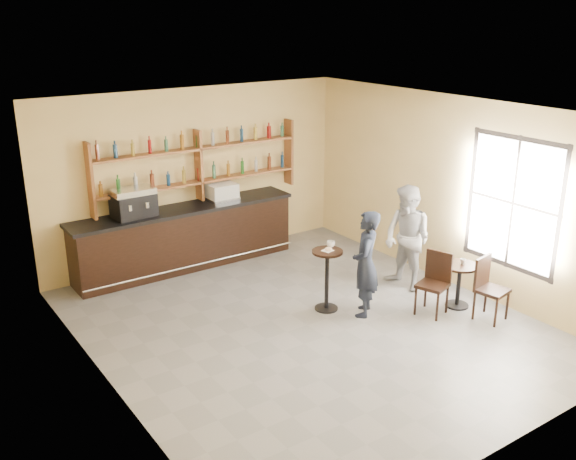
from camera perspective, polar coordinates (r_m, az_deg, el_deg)
floor at (r=9.76m, az=1.73°, el=-8.45°), size 7.00×7.00×0.00m
ceiling at (r=8.75m, az=1.94°, el=10.47°), size 7.00×7.00×0.00m
wall_back at (r=12.01m, az=-8.18°, el=4.87°), size 7.00×0.00×7.00m
wall_front at (r=6.86m, az=19.63°, el=-7.22°), size 7.00×0.00×7.00m
wall_left at (r=7.83m, az=-16.15°, el=-3.51°), size 0.00×7.00×7.00m
wall_right at (r=11.11m, az=14.40°, el=3.29°), size 0.00×7.00×7.00m
window_pane at (r=10.37m, az=19.37°, el=2.26°), size 0.00×2.00×2.00m
window_frame at (r=10.36m, az=19.35°, el=2.25°), size 0.04×1.70×2.10m
shelf_unit at (r=11.85m, az=-7.94°, el=5.73°), size 4.00×0.26×1.40m
liquor_bottles at (r=11.81m, az=-7.98°, el=6.53°), size 3.68×0.10×1.00m
bar_counter at (r=11.82m, az=-9.11°, el=-0.65°), size 4.20×0.82×1.14m
espresso_machine at (r=11.22m, az=-13.58°, el=2.39°), size 0.74×0.51×0.50m
pastry_case at (r=11.94m, az=-5.89°, el=3.37°), size 0.54×0.43×0.32m
pedestal_table at (r=10.06m, az=3.47°, el=-4.48°), size 0.59×0.59×0.99m
napkin at (r=9.87m, az=3.53°, el=-1.84°), size 0.18×0.18×0.00m
donut at (r=9.86m, az=3.61°, el=-1.72°), size 0.13×0.13×0.04m
cup_pedestal at (r=10.01m, az=3.81°, el=-1.25°), size 0.13×0.13×0.10m
man_main at (r=9.83m, az=6.91°, el=-3.00°), size 0.72×0.71×1.67m
cafe_table at (r=10.55m, az=14.92°, el=-4.78°), size 0.65×0.65×0.71m
cup_cafe at (r=10.43m, az=15.28°, el=-2.71°), size 0.11×0.11×0.08m
chair_west at (r=10.14m, az=12.72°, el=-4.76°), size 0.54×0.54×0.98m
chair_south at (r=10.20m, az=17.71°, el=-5.09°), size 0.50×0.50×0.98m
patron_second at (r=10.84m, az=10.55°, el=-0.73°), size 0.70×0.89×1.79m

